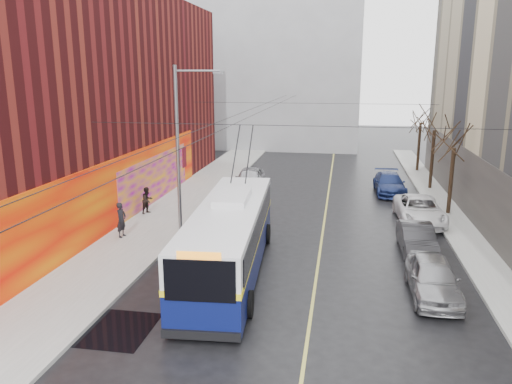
% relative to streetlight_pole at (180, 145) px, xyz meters
% --- Properties ---
extents(ground, '(140.00, 140.00, 0.00)m').
position_rel_streetlight_pole_xyz_m(ground, '(6.14, -10.00, -4.85)').
color(ground, black).
rests_on(ground, ground).
extents(sidewalk_left, '(4.00, 60.00, 0.15)m').
position_rel_streetlight_pole_xyz_m(sidewalk_left, '(-1.86, 2.00, -4.77)').
color(sidewalk_left, gray).
rests_on(sidewalk_left, ground).
extents(sidewalk_right, '(2.00, 60.00, 0.15)m').
position_rel_streetlight_pole_xyz_m(sidewalk_right, '(15.14, 2.00, -4.77)').
color(sidewalk_right, gray).
rests_on(sidewalk_right, ground).
extents(lane_line, '(0.12, 50.00, 0.01)m').
position_rel_streetlight_pole_xyz_m(lane_line, '(7.64, 4.00, -4.84)').
color(lane_line, '#BFB74C').
rests_on(lane_line, ground).
extents(building_left, '(12.11, 36.00, 14.00)m').
position_rel_streetlight_pole_xyz_m(building_left, '(-9.85, 3.99, 2.14)').
color(building_left, '#4F0F12').
rests_on(building_left, ground).
extents(building_far, '(20.50, 12.10, 18.00)m').
position_rel_streetlight_pole_xyz_m(building_far, '(0.14, 34.99, 4.17)').
color(building_far, gray).
rests_on(building_far, ground).
extents(streetlight_pole, '(2.65, 0.60, 9.00)m').
position_rel_streetlight_pole_xyz_m(streetlight_pole, '(0.00, 0.00, 0.00)').
color(streetlight_pole, slate).
rests_on(streetlight_pole, ground).
extents(catenary_wires, '(18.00, 60.00, 0.22)m').
position_rel_streetlight_pole_xyz_m(catenary_wires, '(3.60, 4.77, 1.40)').
color(catenary_wires, black).
extents(tree_near, '(3.20, 3.20, 6.40)m').
position_rel_streetlight_pole_xyz_m(tree_near, '(15.14, 6.00, 0.13)').
color(tree_near, black).
rests_on(tree_near, ground).
extents(tree_mid, '(3.20, 3.20, 6.68)m').
position_rel_streetlight_pole_xyz_m(tree_mid, '(15.14, 13.00, 0.41)').
color(tree_mid, black).
rests_on(tree_mid, ground).
extents(tree_far, '(3.20, 3.20, 6.57)m').
position_rel_streetlight_pole_xyz_m(tree_far, '(15.14, 20.00, 0.30)').
color(tree_far, black).
rests_on(tree_far, ground).
extents(puddle, '(2.20, 2.72, 0.01)m').
position_rel_streetlight_pole_xyz_m(puddle, '(1.21, -10.81, -4.84)').
color(puddle, black).
rests_on(puddle, ground).
extents(pigeons_flying, '(1.89, 2.59, 1.49)m').
position_rel_streetlight_pole_xyz_m(pigeons_flying, '(3.26, 0.59, 2.02)').
color(pigeons_flying, slate).
extents(trolleybus, '(3.56, 12.55, 5.88)m').
position_rel_streetlight_pole_xyz_m(trolleybus, '(3.83, -5.20, -3.21)').
color(trolleybus, '#091047').
rests_on(trolleybus, ground).
extents(parked_car_a, '(1.85, 4.53, 1.54)m').
position_rel_streetlight_pole_xyz_m(parked_car_a, '(12.24, -6.19, -4.08)').
color(parked_car_a, '#98999D').
rests_on(parked_car_a, ground).
extents(parked_car_b, '(1.60, 4.36, 1.43)m').
position_rel_streetlight_pole_xyz_m(parked_car_b, '(12.27, -1.27, -4.13)').
color(parked_car_b, '#28272A').
rests_on(parked_car_b, ground).
extents(parked_car_c, '(2.71, 5.54, 1.51)m').
position_rel_streetlight_pole_xyz_m(parked_car_c, '(13.14, 4.12, -4.09)').
color(parked_car_c, silver).
rests_on(parked_car_c, ground).
extents(parked_car_d, '(2.23, 5.13, 1.47)m').
position_rel_streetlight_pole_xyz_m(parked_car_d, '(12.01, 11.24, -4.11)').
color(parked_car_d, navy).
rests_on(parked_car_d, ground).
extents(following_car, '(2.04, 4.89, 1.66)m').
position_rel_streetlight_pole_xyz_m(following_car, '(1.73, 10.71, -4.02)').
color(following_car, '#AAABAF').
rests_on(following_car, ground).
extents(pedestrian_a, '(0.51, 0.72, 1.86)m').
position_rel_streetlight_pole_xyz_m(pedestrian_a, '(-2.77, -1.82, -3.77)').
color(pedestrian_a, black).
rests_on(pedestrian_a, sidewalk_left).
extents(pedestrian_b, '(0.90, 0.98, 1.65)m').
position_rel_streetlight_pole_xyz_m(pedestrian_b, '(-3.15, 2.70, -3.87)').
color(pedestrian_b, black).
rests_on(pedestrian_b, sidewalk_left).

